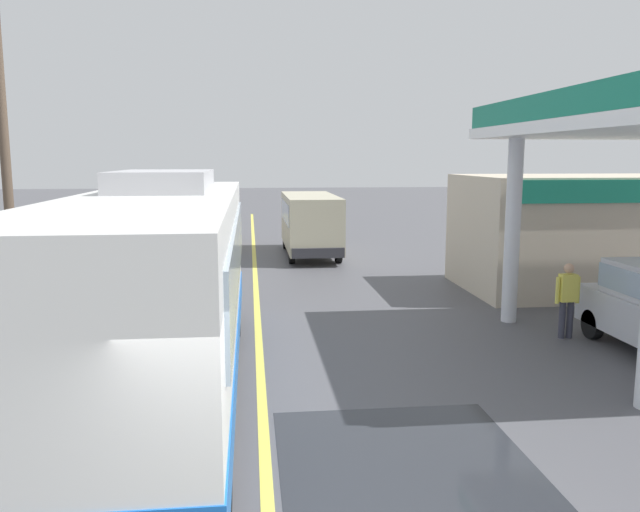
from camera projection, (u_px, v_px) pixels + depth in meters
The scene contains 9 objects.
ground at pixel (254, 258), 24.96m from camera, with size 120.00×120.00×0.00m, color #4C4C51.
lane_divider_stripe at pixel (256, 283), 20.05m from camera, with size 0.16×50.00×0.01m, color #D8CC4C.
wet_puddle_patch at pixel (404, 461), 8.23m from camera, with size 3.28×3.53×0.01m, color #26282D.
coach_bus_main at pixel (159, 292), 10.41m from camera, with size 2.60×11.04×3.69m.
gas_station_roadside at pixel (624, 207), 16.79m from camera, with size 9.10×11.95×5.10m.
minibus_opposing_lane at pixel (310, 219), 25.51m from camera, with size 2.04×6.13×2.44m.
pedestrian_by_shop at pixel (567, 296), 13.76m from camera, with size 0.55×0.22×1.66m.
car_trailing_behind_bus at pixel (207, 224), 28.29m from camera, with size 1.70×4.20×1.82m.
utility_pole_roadside at pixel (4, 139), 15.62m from camera, with size 1.80×0.24×8.39m.
Camera 1 is at (-0.14, -4.79, 3.90)m, focal length 35.55 mm.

